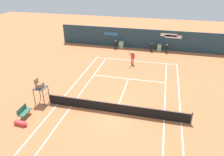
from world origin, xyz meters
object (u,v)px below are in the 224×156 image
(ball_kid_right_post, at_px, (152,47))
(ball_kid_left_post, at_px, (116,44))
(tennis_ball_mid_court, at_px, (100,78))
(tennis_ball_near_service_line, at_px, (156,82))
(tennis_ball_by_sideline, at_px, (99,63))
(player_bench, at_px, (24,111))
(ball_kid_centre_post, at_px, (167,48))
(equipment_bag, at_px, (21,124))
(player_on_baseline, at_px, (132,57))
(umpire_chair, at_px, (40,87))

(ball_kid_right_post, xyz_separation_m, ball_kid_left_post, (-5.38, 0.00, -0.02))
(tennis_ball_mid_court, xyz_separation_m, tennis_ball_near_service_line, (6.03, 0.37, 0.00))
(tennis_ball_mid_court, xyz_separation_m, tennis_ball_by_sideline, (-1.37, 4.07, 0.00))
(ball_kid_right_post, bearing_deg, player_bench, 72.73)
(ball_kid_centre_post, bearing_deg, tennis_ball_by_sideline, 37.52)
(ball_kid_left_post, bearing_deg, equipment_bag, 78.74)
(player_on_baseline, height_order, ball_kid_right_post, player_on_baseline)
(player_on_baseline, bearing_deg, equipment_bag, 75.37)
(equipment_bag, bearing_deg, ball_kid_centre_post, 61.03)
(ball_kid_right_post, xyz_separation_m, ball_kid_centre_post, (2.10, 0.00, -0.03))
(tennis_ball_mid_court, bearing_deg, player_bench, -116.47)
(tennis_ball_mid_court, bearing_deg, equipment_bag, -111.48)
(player_bench, relative_size, ball_kid_centre_post, 0.94)
(equipment_bag, height_order, player_on_baseline, player_on_baseline)
(ball_kid_right_post, bearing_deg, umpire_chair, 70.68)
(player_on_baseline, height_order, ball_kid_left_post, player_on_baseline)
(ball_kid_centre_post, xyz_separation_m, tennis_ball_by_sideline, (-8.32, -5.86, -0.71))
(tennis_ball_by_sideline, bearing_deg, tennis_ball_mid_court, -71.40)
(umpire_chair, distance_m, ball_kid_right_post, 17.97)
(tennis_ball_mid_court, bearing_deg, tennis_ball_near_service_line, 3.47)
(tennis_ball_near_service_line, bearing_deg, player_on_baseline, 126.44)
(player_on_baseline, distance_m, ball_kid_left_post, 6.24)
(equipment_bag, distance_m, ball_kid_left_post, 19.30)
(umpire_chair, bearing_deg, equipment_bag, 1.11)
(umpire_chair, distance_m, player_bench, 2.45)
(umpire_chair, height_order, tennis_ball_mid_court, umpire_chair)
(tennis_ball_mid_court, height_order, tennis_ball_by_sideline, same)
(ball_kid_left_post, distance_m, tennis_ball_near_service_line, 11.61)
(player_bench, bearing_deg, umpire_chair, 170.66)
(player_bench, distance_m, tennis_ball_near_service_line, 13.12)
(equipment_bag, relative_size, tennis_ball_mid_court, 16.09)
(umpire_chair, distance_m, tennis_ball_mid_court, 7.10)
(tennis_ball_by_sideline, bearing_deg, equipment_bag, -99.57)
(player_bench, bearing_deg, ball_kid_left_post, 169.01)
(ball_kid_left_post, xyz_separation_m, tennis_ball_mid_court, (0.52, -9.92, -0.72))
(player_on_baseline, distance_m, tennis_ball_by_sideline, 4.37)
(ball_kid_centre_post, bearing_deg, ball_kid_right_post, 2.38)
(ball_kid_centre_post, xyz_separation_m, tennis_ball_mid_court, (-6.96, -9.92, -0.71))
(tennis_ball_mid_court, distance_m, tennis_ball_by_sideline, 4.29)
(ball_kid_left_post, bearing_deg, tennis_ball_near_service_line, 122.33)
(ball_kid_centre_post, distance_m, tennis_ball_mid_court, 12.14)
(tennis_ball_near_service_line, bearing_deg, tennis_ball_by_sideline, 153.44)
(tennis_ball_mid_court, bearing_deg, ball_kid_centre_post, 54.97)
(umpire_chair, height_order, ball_kid_right_post, umpire_chair)
(umpire_chair, bearing_deg, ball_kid_left_post, 168.79)
(tennis_ball_near_service_line, bearing_deg, player_bench, -140.01)
(ball_kid_left_post, xyz_separation_m, tennis_ball_by_sideline, (-0.85, -5.86, -0.72))
(umpire_chair, relative_size, tennis_ball_mid_court, 34.74)
(player_on_baseline, bearing_deg, ball_kid_centre_post, -117.72)
(tennis_ball_near_service_line, bearing_deg, tennis_ball_mid_court, -176.53)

